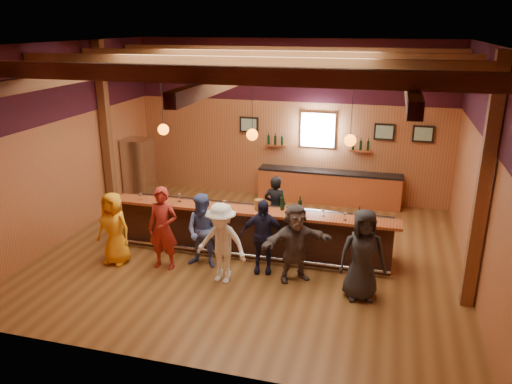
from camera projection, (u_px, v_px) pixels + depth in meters
room at (253, 109)px, 10.18m from camera, size 9.04×9.00×4.52m
bar_counter at (255, 229)px, 11.13m from camera, size 6.30×1.07×1.11m
back_bar_cabinet at (329, 187)px, 14.11m from camera, size 4.00×0.52×0.95m
window at (318, 130)px, 13.91m from camera, size 0.95×0.09×0.95m
framed_pictures at (349, 130)px, 13.67m from camera, size 5.35×0.05×0.45m
wine_shelves at (317, 146)px, 13.98m from camera, size 3.00×0.18×0.30m
pendant_lights at (252, 134)px, 10.29m from camera, size 4.24×0.24×1.37m
stainless_fridge at (139, 170)px, 14.26m from camera, size 0.70×0.70×1.80m
customer_orange at (114, 228)px, 10.49m from camera, size 0.82×0.59×1.58m
customer_redvest at (163, 228)px, 10.25m from camera, size 0.65×0.43×1.76m
customer_denim at (204, 231)px, 10.33m from camera, size 0.81×0.65×1.60m
customer_white at (222, 243)px, 9.71m from camera, size 1.15×0.78×1.64m
customer_navy at (262, 236)px, 10.11m from camera, size 0.98×0.54×1.58m
customer_brown at (295, 243)px, 9.78m from camera, size 1.50×1.21×1.60m
customer_dark at (363, 255)px, 9.10m from camera, size 0.97×0.75×1.75m
bartender at (275, 208)px, 11.67m from camera, size 0.61×0.44×1.56m
ice_bucket at (259, 205)px, 10.61m from camera, size 0.20×0.20×0.22m
bottle_a at (282, 203)px, 10.57m from camera, size 0.08×0.08×0.38m
bottle_b at (300, 206)px, 10.45m from camera, size 0.08×0.08×0.35m
glass_a at (140, 195)px, 11.17m from camera, size 0.08×0.08×0.17m
glass_b at (159, 194)px, 11.15m from camera, size 0.09×0.09×0.20m
glass_c at (179, 196)px, 11.08m from camera, size 0.09×0.09×0.19m
glass_d at (203, 200)px, 10.86m from camera, size 0.08×0.08×0.18m
glass_e at (225, 202)px, 10.73m from camera, size 0.08×0.08×0.17m
glass_f at (286, 207)px, 10.46m from camera, size 0.07×0.07×0.16m
glass_g at (324, 211)px, 10.25m from camera, size 0.07×0.07×0.16m
glass_h at (345, 215)px, 10.04m from camera, size 0.08×0.08×0.17m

